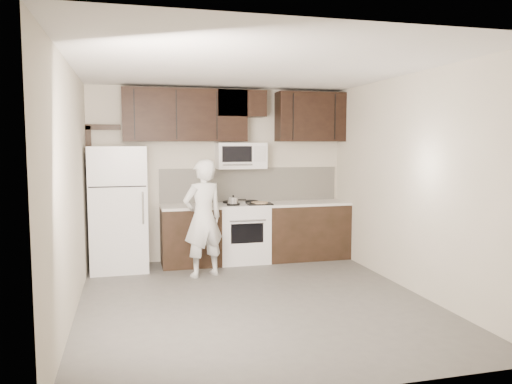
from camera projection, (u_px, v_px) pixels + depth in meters
name	position (u px, v px, depth m)	size (l,w,h in m)	color
floor	(255.00, 301.00, 5.86)	(4.50, 4.50, 0.00)	#555250
back_wall	(220.00, 174.00, 7.90)	(4.00, 4.00, 0.00)	beige
ceiling	(255.00, 67.00, 5.59)	(4.50, 4.50, 0.00)	white
counter_run	(261.00, 232.00, 7.83)	(2.95, 0.64, 0.91)	black
stove	(243.00, 232.00, 7.76)	(0.76, 0.66, 0.94)	white
backsplash	(251.00, 185.00, 8.02)	(2.90, 0.02, 0.54)	beige
upper_cabinets	(235.00, 115.00, 7.69)	(3.48, 0.35, 0.78)	black
microwave	(241.00, 156.00, 7.75)	(0.76, 0.42, 0.40)	white
refrigerator	(119.00, 209.00, 7.21)	(0.80, 0.76, 1.80)	white
door_trim	(93.00, 184.00, 7.39)	(0.50, 0.08, 2.12)	black
saucepan	(233.00, 201.00, 7.52)	(0.28, 0.16, 0.16)	silver
baking_tray	(260.00, 204.00, 7.62)	(0.38, 0.28, 0.02)	black
pizza	(260.00, 203.00, 7.62)	(0.25, 0.25, 0.02)	#C5B284
person	(203.00, 218.00, 6.87)	(0.59, 0.39, 1.63)	silver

